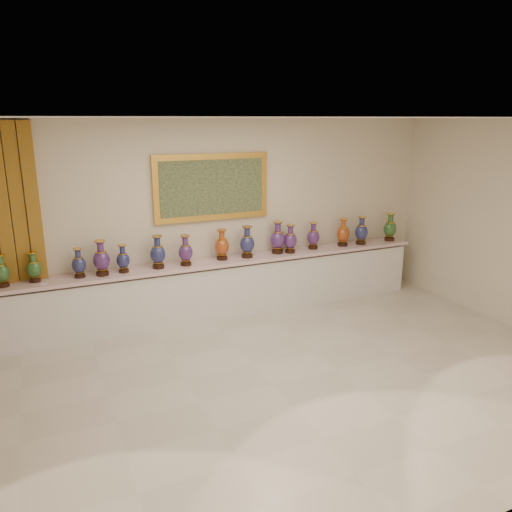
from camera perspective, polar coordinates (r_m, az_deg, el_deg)
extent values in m
plane|color=beige|center=(5.99, 1.84, -14.51)|extent=(8.00, 8.00, 0.00)
plane|color=beige|center=(7.66, -6.31, 4.12)|extent=(8.00, 0.00, 8.00)
plane|color=white|center=(5.19, 2.13, 15.52)|extent=(8.00, 8.00, 0.00)
cube|color=gold|center=(7.60, -5.06, 7.84)|extent=(1.80, 0.06, 1.00)
cube|color=#19331B|center=(7.57, -4.97, 7.81)|extent=(1.62, 0.02, 0.82)
cube|color=white|center=(7.74, -5.54, -4.15)|extent=(7.20, 0.42, 0.81)
cube|color=beige|center=(7.58, -5.59, -0.85)|extent=(7.28, 0.48, 0.05)
cylinder|color=black|center=(7.21, -26.92, -2.97)|extent=(0.15, 0.15, 0.04)
cone|color=gold|center=(7.20, -26.97, -2.62)|extent=(0.13, 0.13, 0.03)
ellipsoid|color=black|center=(7.17, -27.08, -1.72)|extent=(0.26, 0.26, 0.25)
cylinder|color=gold|center=(7.14, -27.18, -0.91)|extent=(0.14, 0.14, 0.01)
cylinder|color=black|center=(7.13, -27.23, -0.49)|extent=(0.08, 0.08, 0.09)
cylinder|color=black|center=(7.24, -23.92, -2.55)|extent=(0.14, 0.14, 0.04)
cone|color=gold|center=(7.23, -23.95, -2.22)|extent=(0.13, 0.13, 0.03)
ellipsoid|color=black|center=(7.20, -24.05, -1.37)|extent=(0.24, 0.24, 0.24)
cylinder|color=gold|center=(7.17, -24.14, -0.60)|extent=(0.13, 0.13, 0.01)
cylinder|color=black|center=(7.16, -24.18, -0.21)|extent=(0.08, 0.08, 0.09)
cone|color=black|center=(7.15, -24.23, 0.24)|extent=(0.13, 0.13, 0.03)
cylinder|color=gold|center=(7.14, -24.25, 0.36)|extent=(0.13, 0.13, 0.01)
cylinder|color=black|center=(7.22, -19.47, -2.15)|extent=(0.14, 0.14, 0.04)
cone|color=gold|center=(7.21, -19.50, -1.81)|extent=(0.13, 0.13, 0.03)
ellipsoid|color=#0B0B39|center=(7.18, -19.58, -0.95)|extent=(0.22, 0.22, 0.24)
cylinder|color=gold|center=(7.15, -19.65, -0.18)|extent=(0.13, 0.13, 0.01)
cylinder|color=#0B0B39|center=(7.14, -19.69, 0.22)|extent=(0.08, 0.08, 0.09)
cone|color=#0B0B39|center=(7.12, -19.73, 0.67)|extent=(0.13, 0.13, 0.03)
cylinder|color=gold|center=(7.12, -19.74, 0.80)|extent=(0.13, 0.13, 0.01)
cylinder|color=black|center=(7.22, -17.13, -1.91)|extent=(0.17, 0.17, 0.05)
cone|color=gold|center=(7.20, -17.16, -1.50)|extent=(0.15, 0.15, 0.03)
ellipsoid|color=#260F46|center=(7.17, -17.25, -0.46)|extent=(0.24, 0.24, 0.29)
cylinder|color=gold|center=(7.14, -17.32, 0.48)|extent=(0.16, 0.16, 0.01)
cylinder|color=#260F46|center=(7.12, -17.36, 0.97)|extent=(0.09, 0.09, 0.10)
cone|color=#260F46|center=(7.10, -17.41, 1.52)|extent=(0.16, 0.16, 0.04)
cylinder|color=gold|center=(7.10, -17.42, 1.67)|extent=(0.16, 0.16, 0.01)
cylinder|color=black|center=(7.28, -14.86, -1.64)|extent=(0.14, 0.14, 0.04)
cone|color=gold|center=(7.26, -14.89, -1.31)|extent=(0.12, 0.12, 0.03)
ellipsoid|color=#0B0B39|center=(7.23, -14.95, -0.48)|extent=(0.24, 0.24, 0.23)
cylinder|color=gold|center=(7.21, -15.00, 0.27)|extent=(0.13, 0.13, 0.01)
cylinder|color=#0B0B39|center=(7.20, -15.03, 0.66)|extent=(0.07, 0.07, 0.08)
cone|color=#0B0B39|center=(7.18, -15.06, 1.10)|extent=(0.13, 0.13, 0.03)
cylinder|color=gold|center=(7.18, -15.07, 1.22)|extent=(0.13, 0.13, 0.01)
cylinder|color=black|center=(7.36, -11.09, -1.17)|extent=(0.17, 0.17, 0.05)
cone|color=gold|center=(7.35, -11.11, -0.77)|extent=(0.15, 0.15, 0.03)
ellipsoid|color=#0B0B39|center=(7.31, -11.16, 0.22)|extent=(0.29, 0.29, 0.28)
cylinder|color=gold|center=(7.28, -11.21, 1.12)|extent=(0.15, 0.15, 0.01)
cylinder|color=#0B0B39|center=(7.27, -11.23, 1.59)|extent=(0.09, 0.09, 0.10)
cone|color=#0B0B39|center=(7.25, -11.26, 2.11)|extent=(0.15, 0.15, 0.04)
cylinder|color=gold|center=(7.25, -11.27, 2.26)|extent=(0.16, 0.16, 0.01)
cylinder|color=black|center=(7.43, -8.00, -0.88)|extent=(0.16, 0.16, 0.04)
cone|color=gold|center=(7.42, -8.02, -0.51)|extent=(0.14, 0.14, 0.03)
ellipsoid|color=#260F46|center=(7.39, -8.05, 0.42)|extent=(0.27, 0.27, 0.26)
cylinder|color=gold|center=(7.36, -8.09, 1.26)|extent=(0.14, 0.14, 0.01)
cylinder|color=#260F46|center=(7.35, -8.10, 1.69)|extent=(0.08, 0.08, 0.09)
cone|color=#260F46|center=(7.33, -8.12, 2.18)|extent=(0.14, 0.14, 0.03)
cylinder|color=gold|center=(7.33, -8.13, 2.32)|extent=(0.15, 0.15, 0.01)
cylinder|color=black|center=(7.68, -3.89, -0.22)|extent=(0.17, 0.17, 0.05)
cone|color=gold|center=(7.67, -3.90, 0.15)|extent=(0.15, 0.15, 0.03)
ellipsoid|color=maroon|center=(7.63, -3.92, 1.09)|extent=(0.25, 0.25, 0.27)
cylinder|color=gold|center=(7.60, -3.93, 1.94)|extent=(0.15, 0.15, 0.01)
cylinder|color=maroon|center=(7.59, -3.94, 2.38)|extent=(0.09, 0.09, 0.10)
cone|color=maroon|center=(7.58, -3.95, 2.88)|extent=(0.15, 0.15, 0.04)
cylinder|color=gold|center=(7.57, -3.95, 3.02)|extent=(0.15, 0.15, 0.01)
cylinder|color=black|center=(7.78, -1.01, 0.03)|extent=(0.17, 0.17, 0.05)
cone|color=gold|center=(7.77, -1.02, 0.42)|extent=(0.15, 0.15, 0.03)
ellipsoid|color=#0B0B39|center=(7.74, -1.02, 1.39)|extent=(0.25, 0.25, 0.29)
cylinder|color=gold|center=(7.71, -1.02, 2.26)|extent=(0.16, 0.16, 0.01)
cylinder|color=#0B0B39|center=(7.69, -1.03, 2.72)|extent=(0.09, 0.09, 0.10)
cone|color=#0B0B39|center=(7.68, -1.03, 3.23)|extent=(0.16, 0.16, 0.04)
cylinder|color=gold|center=(7.67, -1.03, 3.37)|extent=(0.16, 0.16, 0.01)
cylinder|color=black|center=(8.03, 2.46, 0.51)|extent=(0.18, 0.18, 0.05)
cone|color=gold|center=(8.02, 2.47, 0.91)|extent=(0.16, 0.16, 0.03)
ellipsoid|color=#260F46|center=(7.98, 2.48, 1.91)|extent=(0.31, 0.31, 0.30)
cylinder|color=gold|center=(7.95, 2.49, 2.80)|extent=(0.17, 0.17, 0.01)
cylinder|color=#260F46|center=(7.94, 2.50, 3.26)|extent=(0.10, 0.10, 0.11)
cone|color=#260F46|center=(7.92, 2.50, 3.79)|extent=(0.17, 0.17, 0.04)
cylinder|color=gold|center=(7.92, 2.50, 3.93)|extent=(0.17, 0.17, 0.01)
cylinder|color=black|center=(8.08, 3.91, 0.56)|extent=(0.16, 0.16, 0.05)
cone|color=gold|center=(8.07, 3.92, 0.91)|extent=(0.14, 0.14, 0.03)
ellipsoid|color=#260F46|center=(8.03, 3.94, 1.78)|extent=(0.24, 0.24, 0.27)
cylinder|color=gold|center=(8.01, 3.95, 2.56)|extent=(0.15, 0.15, 0.01)
cylinder|color=#260F46|center=(8.00, 3.96, 2.97)|extent=(0.09, 0.09, 0.10)
cone|color=#260F46|center=(7.98, 3.97, 3.43)|extent=(0.15, 0.15, 0.04)
cylinder|color=gold|center=(7.98, 3.97, 3.55)|extent=(0.15, 0.15, 0.01)
cylinder|color=black|center=(8.35, 6.51, 0.98)|extent=(0.16, 0.16, 0.04)
cone|color=gold|center=(8.34, 6.52, 1.31)|extent=(0.14, 0.14, 0.03)
ellipsoid|color=#260F46|center=(8.31, 6.55, 2.13)|extent=(0.21, 0.21, 0.26)
cylinder|color=gold|center=(8.28, 6.57, 2.87)|extent=(0.14, 0.14, 0.01)
cylinder|color=#260F46|center=(8.27, 6.58, 3.26)|extent=(0.08, 0.08, 0.09)
cone|color=#260F46|center=(8.26, 6.60, 3.69)|extent=(0.14, 0.14, 0.03)
cylinder|color=gold|center=(8.26, 6.60, 3.81)|extent=(0.15, 0.15, 0.01)
cylinder|color=black|center=(8.62, 9.85, 1.32)|extent=(0.17, 0.17, 0.05)
cone|color=gold|center=(8.60, 9.86, 1.65)|extent=(0.15, 0.15, 0.03)
ellipsoid|color=maroon|center=(8.58, 9.90, 2.50)|extent=(0.28, 0.28, 0.27)
cylinder|color=gold|center=(8.55, 9.94, 3.26)|extent=(0.15, 0.15, 0.01)
cylinder|color=maroon|center=(8.54, 9.96, 3.65)|extent=(0.09, 0.09, 0.10)
cone|color=maroon|center=(8.52, 9.98, 4.10)|extent=(0.15, 0.15, 0.04)
cylinder|color=gold|center=(8.52, 9.98, 4.22)|extent=(0.15, 0.15, 0.01)
cylinder|color=black|center=(8.80, 11.88, 1.50)|extent=(0.17, 0.17, 0.05)
cone|color=gold|center=(8.78, 11.90, 1.84)|extent=(0.15, 0.15, 0.03)
ellipsoid|color=#0B0B39|center=(8.75, 11.95, 2.68)|extent=(0.25, 0.25, 0.28)
cylinder|color=gold|center=(8.73, 11.99, 3.44)|extent=(0.15, 0.15, 0.01)
cylinder|color=#0B0B39|center=(8.72, 12.01, 3.83)|extent=(0.09, 0.09, 0.10)
cone|color=#0B0B39|center=(8.70, 12.04, 4.27)|extent=(0.15, 0.15, 0.04)
cylinder|color=gold|center=(8.70, 12.05, 4.39)|extent=(0.16, 0.16, 0.01)
cylinder|color=black|center=(9.18, 14.98, 1.89)|extent=(0.17, 0.17, 0.05)
cone|color=gold|center=(9.17, 15.00, 2.21)|extent=(0.15, 0.15, 0.03)
ellipsoid|color=black|center=(9.14, 15.06, 3.03)|extent=(0.29, 0.29, 0.28)
cylinder|color=gold|center=(9.12, 15.11, 3.77)|extent=(0.15, 0.15, 0.01)
cylinder|color=black|center=(9.10, 15.14, 4.15)|extent=(0.09, 0.09, 0.10)
cone|color=black|center=(9.09, 15.17, 4.58)|extent=(0.15, 0.15, 0.04)
cylinder|color=gold|center=(9.09, 15.18, 4.70)|extent=(0.16, 0.16, 0.01)
cube|color=white|center=(7.10, -23.09, -2.96)|extent=(0.10, 0.06, 0.00)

